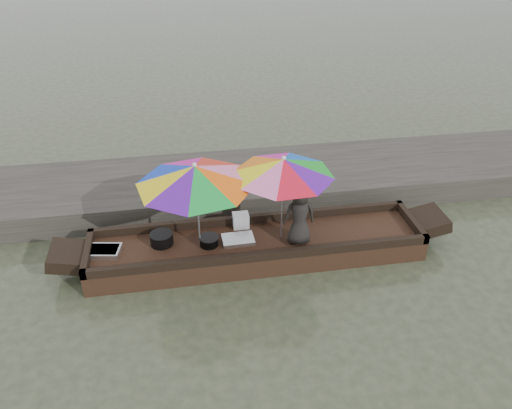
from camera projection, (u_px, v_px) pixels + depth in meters
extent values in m
plane|color=#343A28|center=(257.00, 256.00, 8.69)|extent=(80.00, 80.00, 0.00)
cube|color=#2D2B26|center=(239.00, 183.00, 10.40)|extent=(22.00, 2.20, 0.50)
cube|color=black|center=(257.00, 248.00, 8.60)|extent=(5.68, 1.20, 0.35)
cylinder|color=black|center=(162.00, 239.00, 8.36)|extent=(0.39, 0.39, 0.20)
cube|color=silver|center=(104.00, 251.00, 8.16)|extent=(0.59, 0.46, 0.09)
cube|color=silver|center=(238.00, 239.00, 8.47)|extent=(0.54, 0.38, 0.06)
cylinder|color=black|center=(209.00, 241.00, 8.35)|extent=(0.32, 0.32, 0.15)
cube|color=silver|center=(241.00, 220.00, 8.78)|extent=(0.28, 0.22, 0.26)
imported|color=black|center=(299.00, 215.00, 8.18)|extent=(0.53, 0.35, 1.07)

